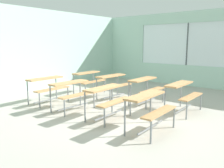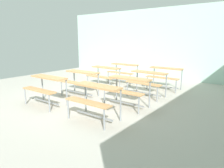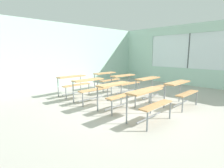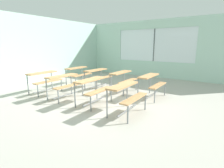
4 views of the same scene
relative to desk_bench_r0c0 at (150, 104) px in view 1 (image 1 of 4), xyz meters
name	(u,v)px [view 1 (image 1 of 4)]	position (x,y,z in m)	size (l,w,h in m)	color
ground	(123,117)	(0.46, 1.01, -0.59)	(10.00, 9.00, 0.05)	#ADA89E
wall_back	(22,50)	(0.46, 5.51, 0.94)	(10.00, 0.12, 3.00)	silver
wall_right	(203,51)	(5.46, 0.87, 0.88)	(0.12, 9.00, 3.00)	silver
desk_bench_r0c0	(150,104)	(0.00, 0.00, 0.00)	(1.12, 0.63, 0.74)	tan
desk_bench_r0c1	(183,91)	(1.68, 0.03, 0.00)	(1.11, 0.61, 0.74)	tan
desk_bench_r1c0	(108,95)	(0.07, 1.15, 0.00)	(1.13, 0.65, 0.74)	tan
desk_bench_r1c1	(146,85)	(1.76, 1.16, 0.00)	(1.11, 0.62, 0.74)	tan
desk_bench_r2c0	(72,89)	(0.02, 2.33, 0.00)	(1.10, 0.60, 0.74)	tan
desk_bench_r2c1	(113,81)	(1.70, 2.32, 0.00)	(1.11, 0.61, 0.74)	tan
desk_bench_r3c0	(48,84)	(0.05, 3.45, 0.00)	(1.12, 0.62, 0.74)	tan
desk_bench_r3c1	(89,77)	(1.75, 3.47, 0.00)	(1.13, 0.64, 0.74)	tan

